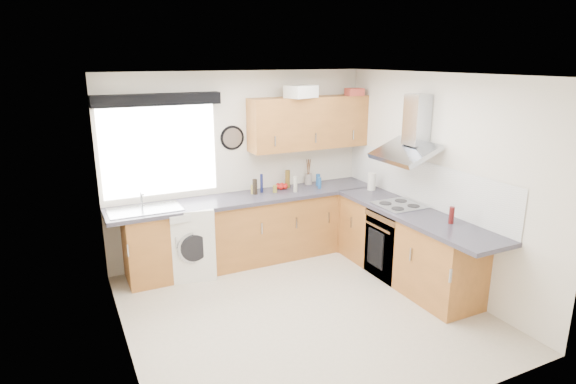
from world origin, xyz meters
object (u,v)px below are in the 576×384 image
oven (397,243)px  upper_cabinets (309,123)px  washing_machine (188,240)px  extractor_hood (411,135)px

oven → upper_cabinets: bearing=112.5°
upper_cabinets → washing_machine: 2.25m
washing_machine → upper_cabinets: bearing=15.4°
extractor_hood → washing_machine: (-2.44, 1.18, -1.32)m
extractor_hood → upper_cabinets: 1.48m
washing_machine → extractor_hood: bearing=-15.0°
oven → extractor_hood: size_ratio=1.09×
upper_cabinets → washing_machine: upper_cabinets is taller
extractor_hood → oven: bearing=180.0°
oven → washing_machine: bearing=153.4°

